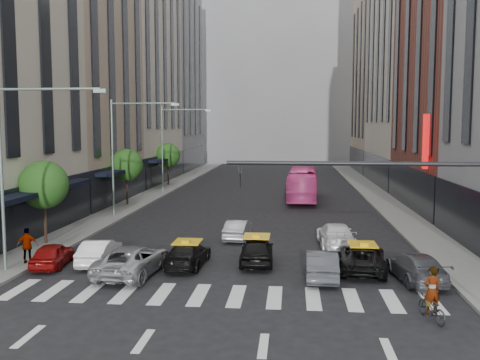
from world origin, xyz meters
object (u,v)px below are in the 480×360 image
(streetlamp_far, at_px, (171,137))
(pedestrian_far, at_px, (28,246))
(bus, at_px, (303,184))
(streetlamp_mid, at_px, (124,142))
(motorcycle, at_px, (431,308))
(streetlamp_near, at_px, (19,152))
(car_red, at_px, (53,255))
(taxi_center, at_px, (257,250))
(taxi_left, at_px, (188,254))
(car_white_front, at_px, (100,252))

(streetlamp_far, height_order, pedestrian_far, streetlamp_far)
(bus, bearing_deg, streetlamp_mid, 40.49)
(motorcycle, height_order, pedestrian_far, pedestrian_far)
(streetlamp_near, distance_m, streetlamp_far, 32.00)
(streetlamp_near, distance_m, car_red, 5.51)
(streetlamp_mid, relative_size, taxi_center, 2.13)
(streetlamp_far, xyz_separation_m, motorcycle, (18.06, -36.63, -5.42))
(streetlamp_mid, bearing_deg, motorcycle, -48.79)
(streetlamp_far, distance_m, taxi_left, 31.38)
(streetlamp_mid, bearing_deg, car_white_front, -77.70)
(car_red, relative_size, bus, 0.33)
(bus, relative_size, pedestrian_far, 6.10)
(taxi_left, xyz_separation_m, taxi_center, (3.47, 0.81, 0.09))
(motorcycle, distance_m, pedestrian_far, 19.47)
(taxi_center, height_order, motorcycle, taxi_center)
(taxi_center, relative_size, motorcycle, 2.28)
(pedestrian_far, bearing_deg, streetlamp_near, 96.60)
(motorcycle, bearing_deg, taxi_left, -48.43)
(car_red, height_order, taxi_center, taxi_center)
(taxi_left, bearing_deg, pedestrian_far, 7.71)
(motorcycle, bearing_deg, streetlamp_far, -79.54)
(bus, bearing_deg, taxi_center, 85.48)
(taxi_center, xyz_separation_m, motorcycle, (6.93, -7.47, -0.23))
(car_white_front, bearing_deg, taxi_center, -177.19)
(streetlamp_mid, xyz_separation_m, taxi_left, (7.67, -13.97, -5.28))
(streetlamp_near, relative_size, bus, 0.81)
(streetlamp_mid, xyz_separation_m, streetlamp_far, (0.00, 16.00, 0.00))
(streetlamp_far, xyz_separation_m, taxi_center, (11.14, -29.16, -5.19))
(pedestrian_far, bearing_deg, streetlamp_far, -104.12)
(streetlamp_near, distance_m, motorcycle, 19.42)
(taxi_left, distance_m, bus, 25.81)
(car_white_front, bearing_deg, streetlamp_far, -87.10)
(bus, bearing_deg, car_white_front, 68.56)
(motorcycle, xyz_separation_m, pedestrian_far, (-18.53, 5.93, 0.57))
(taxi_center, bearing_deg, streetlamp_near, 11.97)
(streetlamp_near, xyz_separation_m, motorcycle, (18.06, -4.63, -5.42))
(taxi_center, bearing_deg, pedestrian_far, 5.21)
(streetlamp_mid, height_order, car_white_front, streetlamp_mid)
(pedestrian_far, bearing_deg, car_red, 166.78)
(streetlamp_far, height_order, bus, streetlamp_far)
(streetlamp_far, distance_m, motorcycle, 41.20)
(car_red, bearing_deg, bus, -123.73)
(streetlamp_mid, xyz_separation_m, motorcycle, (18.06, -20.63, -5.42))
(streetlamp_near, height_order, motorcycle, streetlamp_near)
(bus, relative_size, motorcycle, 5.99)
(streetlamp_near, xyz_separation_m, streetlamp_far, (0.00, 32.00, 0.00))
(taxi_center, bearing_deg, bus, -99.01)
(streetlamp_mid, height_order, motorcycle, streetlamp_mid)
(streetlamp_mid, xyz_separation_m, car_white_front, (3.04, -13.96, -5.26))
(streetlamp_mid, relative_size, car_red, 2.47)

